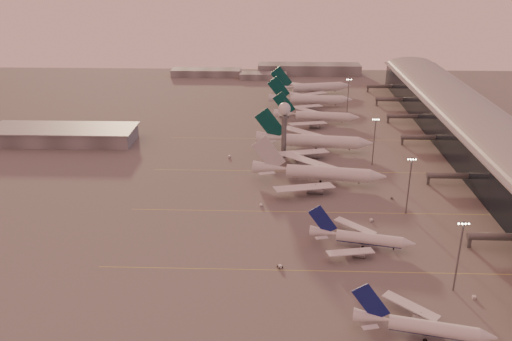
{
  "coord_description": "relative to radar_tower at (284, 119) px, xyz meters",
  "views": [
    {
      "loc": [
        -0.25,
        -148.76,
        101.03
      ],
      "look_at": [
        -8.2,
        79.91,
        8.31
      ],
      "focal_mm": 38.0,
      "sensor_mm": 36.0,
      "label": 1
    }
  ],
  "objects": [
    {
      "name": "gsv_truck_b",
      "position": [
        34.84,
        -72.64,
        -19.78
      ],
      "size": [
        6.02,
        4.25,
        2.3
      ],
      "color": "silver",
      "rests_on": "ground"
    },
    {
      "name": "gsv_truck_d",
      "position": [
        -28.67,
        -1.6,
        -19.68
      ],
      "size": [
        3.06,
        6.4,
        2.48
      ],
      "color": "silver",
      "rests_on": "ground"
    },
    {
      "name": "mast_d",
      "position": [
        43.0,
        80.0,
        -7.21
      ],
      "size": [
        3.6,
        0.56,
        25.0
      ],
      "color": "#575A5F",
      "rests_on": "ground"
    },
    {
      "name": "narrowbody_near",
      "position": [
        37.06,
        -143.74,
        -17.8
      ],
      "size": [
        39.32,
        31.05,
        15.56
      ],
      "color": "silver",
      "rests_on": "ground"
    },
    {
      "name": "gsv_truck_c",
      "position": [
        -10.05,
        -60.02,
        -19.84
      ],
      "size": [
        5.23,
        5.11,
        2.17
      ],
      "color": "silver",
      "rests_on": "ground"
    },
    {
      "name": "gsv_catering_b",
      "position": [
        47.09,
        -51.1,
        -19.03
      ],
      "size": [
        5.1,
        3.51,
        3.84
      ],
      "color": "#535557",
      "rests_on": "ground"
    },
    {
      "name": "greentail_c",
      "position": [
        20.14,
        100.85,
        -17.13
      ],
      "size": [
        59.45,
        48.06,
        21.61
      ],
      "color": "silver",
      "rests_on": "ground"
    },
    {
      "name": "terminal",
      "position": [
        102.88,
        -9.91,
        -10.43
      ],
      "size": [
        57.0,
        362.0,
        23.04
      ],
      "color": "black",
      "rests_on": "ground"
    },
    {
      "name": "hangar",
      "position": [
        -125.0,
        20.0,
        -16.63
      ],
      "size": [
        82.0,
        27.0,
        8.5
      ],
      "color": "#5C5F63",
      "rests_on": "ground"
    },
    {
      "name": "widebody_white",
      "position": [
        16.07,
        -34.33,
        -17.11
      ],
      "size": [
        62.78,
        49.97,
        22.16
      ],
      "color": "silver",
      "rests_on": "ground"
    },
    {
      "name": "mast_b",
      "position": [
        50.0,
        -65.0,
        -7.21
      ],
      "size": [
        3.6,
        0.56,
        25.0
      ],
      "color": "#575A5F",
      "rests_on": "ground"
    },
    {
      "name": "radar_tower",
      "position": [
        0.0,
        0.0,
        0.0
      ],
      "size": [
        6.4,
        6.4,
        31.1
      ],
      "color": "#575A5F",
      "rests_on": "ground"
    },
    {
      "name": "greentail_b",
      "position": [
        21.51,
        61.66,
        -17.44
      ],
      "size": [
        54.62,
        43.9,
        19.87
      ],
      "color": "silver",
      "rests_on": "ground"
    },
    {
      "name": "narrowbody_mid",
      "position": [
        27.3,
        -93.38,
        -17.85
      ],
      "size": [
        38.76,
        30.61,
        15.33
      ],
      "color": "silver",
      "rests_on": "ground"
    },
    {
      "name": "gsv_tug_hangar",
      "position": [
        43.45,
        27.82,
        -20.5
      ],
      "size": [
        3.52,
        2.94,
        0.87
      ],
      "color": "#535557",
      "rests_on": "ground"
    },
    {
      "name": "gsv_tug_mid",
      "position": [
        -2.58,
        -108.63,
        -20.41
      ],
      "size": [
        3.7,
        4.23,
        1.04
      ],
      "color": "silver",
      "rests_on": "ground"
    },
    {
      "name": "mast_a",
      "position": [
        53.0,
        -120.0,
        -7.21
      ],
      "size": [
        3.6,
        0.56,
        25.0
      ],
      "color": "#575A5F",
      "rests_on": "ground"
    },
    {
      "name": "greentail_a",
      "position": [
        16.83,
        10.55,
        -16.83
      ],
      "size": [
        64.12,
        51.54,
        23.31
      ],
      "color": "silver",
      "rests_on": "ground"
    },
    {
      "name": "taxiway_markings",
      "position": [
        25.0,
        -64.0,
        -20.94
      ],
      "size": [
        180.0,
        185.25,
        0.02
      ],
      "color": "#D7D24C",
      "rests_on": "ground"
    },
    {
      "name": "mast_c",
      "position": [
        45.0,
        -10.0,
        -7.21
      ],
      "size": [
        3.6,
        0.56,
        25.0
      ],
      "color": "#575A5F",
      "rests_on": "ground"
    },
    {
      "name": "ground",
      "position": [
        -5.0,
        -120.0,
        -20.95
      ],
      "size": [
        700.0,
        700.0,
        0.0
      ],
      "primitive_type": "plane",
      "color": "#5D5A5A",
      "rests_on": "ground"
    },
    {
      "name": "greentail_d",
      "position": [
        23.02,
        135.95,
        -16.91
      ],
      "size": [
        62.02,
        49.52,
        22.89
      ],
      "color": "silver",
      "rests_on": "ground"
    },
    {
      "name": "distant_horizon",
      "position": [
        -2.38,
        205.14,
        -17.06
      ],
      "size": [
        165.0,
        37.5,
        9.0
      ],
      "color": "#5C5F63",
      "rests_on": "ground"
    },
    {
      "name": "gsv_catering_a",
      "position": [
        58.33,
        -124.38,
        -18.94
      ],
      "size": [
        5.0,
        2.55,
        4.02
      ],
      "color": "silver",
      "rests_on": "ground"
    }
  ]
}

